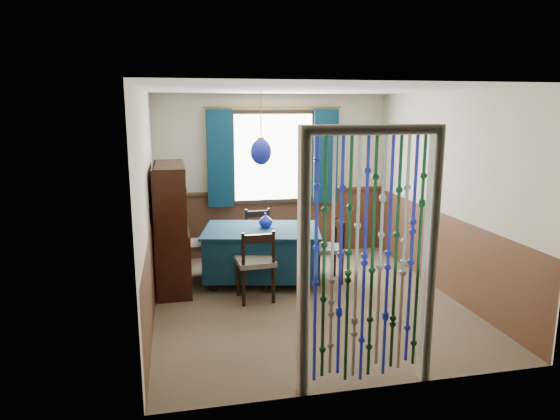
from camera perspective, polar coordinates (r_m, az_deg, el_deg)
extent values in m
plane|color=brown|center=(6.19, 2.87, -10.20)|extent=(4.00, 4.00, 0.00)
plane|color=silver|center=(5.75, 3.13, 13.60)|extent=(4.00, 4.00, 0.00)
plane|color=#BFB59C|center=(7.77, -0.84, 3.88)|extent=(3.60, 0.00, 3.60)
plane|color=#BFB59C|center=(3.99, 10.47, -3.89)|extent=(3.60, 0.00, 3.60)
plane|color=#BFB59C|center=(5.65, -14.91, 0.51)|extent=(0.00, 4.00, 4.00)
plane|color=#BFB59C|center=(6.54, 18.42, 1.79)|extent=(0.00, 4.00, 4.00)
plane|color=#4C2D1C|center=(7.89, -0.80, -1.54)|extent=(3.60, 0.00, 3.60)
plane|color=#4C2D1C|center=(4.27, 10.01, -13.58)|extent=(3.60, 0.00, 3.60)
plane|color=#4C2D1C|center=(5.84, -14.38, -6.72)|extent=(0.00, 4.00, 4.00)
plane|color=#4C2D1C|center=(6.69, 17.90, -4.55)|extent=(0.00, 4.00, 4.00)
cube|color=black|center=(7.68, -0.77, 6.04)|extent=(1.32, 0.12, 1.42)
cube|color=#0B273B|center=(6.68, -2.09, -4.82)|extent=(1.63, 1.27, 0.58)
cube|color=#0B273B|center=(6.60, -2.11, -2.30)|extent=(1.70, 1.35, 0.03)
cylinder|color=black|center=(6.49, -7.52, -8.56)|extent=(0.07, 0.07, 0.14)
cylinder|color=black|center=(6.45, 3.18, -8.63)|extent=(0.07, 0.07, 0.14)
cylinder|color=black|center=(7.18, -6.76, -6.55)|extent=(0.07, 0.07, 0.14)
cylinder|color=black|center=(7.13, 2.87, -6.59)|extent=(0.07, 0.07, 0.14)
cylinder|color=black|center=(5.94, -4.18, -8.87)|extent=(0.04, 0.04, 0.45)
cylinder|color=black|center=(6.01, -0.76, -8.57)|extent=(0.04, 0.04, 0.45)
cylinder|color=black|center=(6.25, -4.80, -7.79)|extent=(0.04, 0.04, 0.45)
cylinder|color=black|center=(6.32, -1.55, -7.53)|extent=(0.04, 0.04, 0.45)
cube|color=#5B5549|center=(6.05, -2.85, -5.89)|extent=(0.47, 0.45, 0.06)
cube|color=black|center=(5.78, -2.49, -3.29)|extent=(0.38, 0.06, 0.10)
cylinder|color=black|center=(5.78, -4.23, -4.75)|extent=(0.04, 0.04, 0.44)
cylinder|color=black|center=(5.86, -0.75, -4.50)|extent=(0.04, 0.04, 0.44)
cylinder|color=black|center=(7.51, -1.28, -4.50)|extent=(0.04, 0.04, 0.42)
cylinder|color=black|center=(7.45, -3.79, -4.67)|extent=(0.04, 0.04, 0.42)
cylinder|color=black|center=(7.22, -0.71, -5.18)|extent=(0.04, 0.04, 0.42)
cylinder|color=black|center=(7.15, -3.32, -5.36)|extent=(0.04, 0.04, 0.42)
cube|color=#5B5549|center=(7.27, -2.29, -3.11)|extent=(0.43, 0.41, 0.06)
cube|color=black|center=(7.35, -2.58, -0.45)|extent=(0.35, 0.05, 0.09)
cylinder|color=black|center=(7.42, -1.31, -1.37)|extent=(0.04, 0.04, 0.41)
cylinder|color=black|center=(7.35, -3.84, -1.52)|extent=(0.04, 0.04, 0.41)
cylinder|color=black|center=(7.00, -11.59, -5.75)|extent=(0.05, 0.05, 0.48)
cylinder|color=black|center=(6.63, -11.38, -6.73)|extent=(0.05, 0.05, 0.48)
cylinder|color=black|center=(7.02, -8.61, -5.57)|extent=(0.05, 0.05, 0.48)
cylinder|color=black|center=(6.66, -8.23, -6.53)|extent=(0.05, 0.05, 0.48)
cube|color=#5B5549|center=(6.75, -10.03, -3.94)|extent=(0.47, 0.49, 0.06)
cube|color=black|center=(6.65, -11.79, -1.14)|extent=(0.06, 0.41, 0.11)
cylinder|color=black|center=(6.87, -11.84, -1.99)|extent=(0.04, 0.04, 0.47)
cylinder|color=black|center=(6.50, -11.64, -2.78)|extent=(0.04, 0.04, 0.47)
cylinder|color=black|center=(6.67, 7.08, -6.70)|extent=(0.04, 0.04, 0.43)
cylinder|color=black|center=(6.97, 6.26, -5.85)|extent=(0.04, 0.04, 0.43)
cylinder|color=black|center=(6.58, 4.43, -6.89)|extent=(0.04, 0.04, 0.43)
cylinder|color=black|center=(6.89, 3.71, -6.02)|extent=(0.04, 0.04, 0.43)
cube|color=#5B5549|center=(6.71, 5.41, -4.40)|extent=(0.41, 0.43, 0.06)
cube|color=black|center=(6.67, 6.86, -1.74)|extent=(0.05, 0.36, 0.09)
cylinder|color=black|center=(6.55, 7.26, -3.20)|extent=(0.04, 0.04, 0.42)
cylinder|color=black|center=(6.86, 6.42, -2.50)|extent=(0.04, 0.04, 0.42)
cube|color=black|center=(6.68, -12.13, -5.17)|extent=(0.43, 1.23, 0.80)
cube|color=black|center=(5.92, -12.44, 0.63)|extent=(0.37, 0.05, 0.80)
cube|color=black|center=(7.07, -12.42, 2.40)|extent=(0.37, 0.05, 0.80)
cube|color=black|center=(6.44, -12.58, 4.92)|extent=(0.38, 1.22, 0.04)
cube|color=black|center=(6.50, -14.12, 1.52)|extent=(0.04, 1.20, 0.80)
cube|color=black|center=(6.51, -12.12, 0.59)|extent=(0.33, 1.14, 0.02)
cube|color=black|center=(6.47, -12.22, 2.87)|extent=(0.33, 1.14, 0.02)
cylinder|color=olive|center=(6.41, -2.20, 10.03)|extent=(0.01, 0.01, 0.76)
ellipsoid|color=#16219B|center=(6.43, -2.18, 6.66)|extent=(0.27, 0.27, 0.34)
cylinder|color=olive|center=(6.42, -2.19, 8.15)|extent=(0.08, 0.08, 0.03)
imported|color=#16219B|center=(6.67, -1.66, -1.24)|extent=(0.21, 0.21, 0.18)
imported|color=beige|center=(6.26, -11.94, 0.53)|extent=(0.25, 0.25, 0.06)
imported|color=beige|center=(6.80, -11.89, -0.48)|extent=(0.20, 0.20, 0.21)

